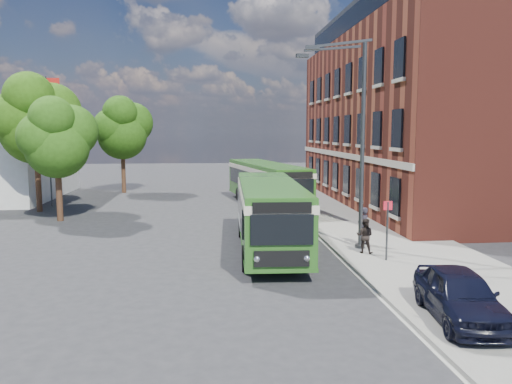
{
  "coord_description": "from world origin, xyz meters",
  "views": [
    {
      "loc": [
        -1.38,
        -23.03,
        5.25
      ],
      "look_at": [
        0.95,
        1.92,
        2.2
      ],
      "focal_mm": 35.0,
      "sensor_mm": 36.0,
      "label": 1
    }
  ],
  "objects": [
    {
      "name": "ground",
      "position": [
        0.0,
        0.0,
        0.0
      ],
      "size": [
        120.0,
        120.0,
        0.0
      ],
      "primitive_type": "plane",
      "color": "#2A292C",
      "rests_on": "ground"
    },
    {
      "name": "tree_left",
      "position": [
        -10.13,
        6.87,
        4.91
      ],
      "size": [
        4.29,
        4.08,
        7.25
      ],
      "color": "#3D2516",
      "rests_on": "ground"
    },
    {
      "name": "street_lamp",
      "position": [
        4.84,
        -2.0,
        4.79
      ],
      "size": [
        2.96,
        2.38,
        9.0
      ],
      "color": "#333538",
      "rests_on": "ground"
    },
    {
      "name": "bus_stop_sign",
      "position": [
        5.6,
        -4.2,
        1.51
      ],
      "size": [
        0.35,
        0.08,
        2.52
      ],
      "color": "#333538",
      "rests_on": "ground"
    },
    {
      "name": "flagpole",
      "position": [
        -12.45,
        13.0,
        4.94
      ],
      "size": [
        0.95,
        0.1,
        9.0
      ],
      "color": "#333538",
      "rests_on": "ground"
    },
    {
      "name": "brick_office",
      "position": [
        14.0,
        12.0,
        6.97
      ],
      "size": [
        12.1,
        26.0,
        14.2
      ],
      "color": "maroon",
      "rests_on": "ground"
    },
    {
      "name": "parked_car",
      "position": [
        5.34,
        -10.54,
        0.85
      ],
      "size": [
        2.17,
        4.31,
        1.41
      ],
      "primitive_type": "imported",
      "rotation": [
        0.0,
        0.0,
        -0.13
      ],
      "color": "black",
      "rests_on": "pavement"
    },
    {
      "name": "pedestrian_b",
      "position": [
        5.1,
        -2.95,
        0.89
      ],
      "size": [
        0.89,
        0.83,
        1.47
      ],
      "primitive_type": "imported",
      "rotation": [
        0.0,
        0.0,
        2.66
      ],
      "color": "black",
      "rests_on": "pavement"
    },
    {
      "name": "bus_rear",
      "position": [
        2.58,
        11.65,
        1.83
      ],
      "size": [
        4.77,
        12.39,
        3.02
      ],
      "color": "#275C18",
      "rests_on": "ground"
    },
    {
      "name": "bus_front",
      "position": [
        1.24,
        -1.26,
        1.83
      ],
      "size": [
        2.99,
        11.01,
        3.02
      ],
      "color": "#2B611E",
      "rests_on": "ground"
    },
    {
      "name": "tree_right",
      "position": [
        -8.68,
        20.44,
        5.57
      ],
      "size": [
        4.86,
        4.62,
        8.21
      ],
      "color": "#3D2516",
      "rests_on": "ground"
    },
    {
      "name": "pavement",
      "position": [
        7.0,
        8.0,
        0.07
      ],
      "size": [
        6.0,
        48.0,
        0.15
      ],
      "primitive_type": "cube",
      "color": "gray",
      "rests_on": "ground"
    },
    {
      "name": "kerb_line",
      "position": [
        3.95,
        8.0,
        0.01
      ],
      "size": [
        0.12,
        48.0,
        0.01
      ],
      "primitive_type": "cube",
      "color": "beige",
      "rests_on": "ground"
    },
    {
      "name": "tree_mid",
      "position": [
        -12.49,
        10.53,
        6.08
      ],
      "size": [
        5.3,
        5.04,
        8.95
      ],
      "color": "#3D2516",
      "rests_on": "ground"
    },
    {
      "name": "pedestrian_a",
      "position": [
        5.48,
        -1.5,
        1.01
      ],
      "size": [
        0.75,
        0.67,
        1.72
      ],
      "primitive_type": "imported",
      "rotation": [
        0.0,
        0.0,
        3.67
      ],
      "color": "#232029",
      "rests_on": "pavement"
    }
  ]
}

